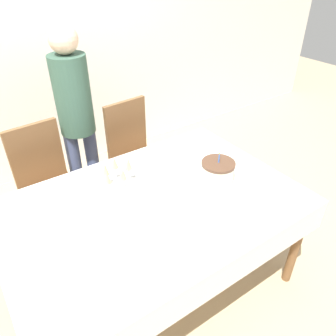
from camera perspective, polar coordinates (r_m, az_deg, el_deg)
The scene contains 13 objects.
ground_plane at distance 2.53m, azimuth -2.16°, elevation -19.22°, with size 12.00×12.00×0.00m, color tan.
wall_back at distance 3.39m, azimuth -21.89°, elevation 20.16°, with size 8.00×0.05×2.70m.
dining_table at distance 2.05m, azimuth -2.55°, elevation -8.19°, with size 1.76×1.19×0.75m.
dining_chair_far_left at distance 2.70m, azimuth -20.34°, elevation -2.06°, with size 0.45×0.45×0.97m.
dining_chair_far_right at distance 2.92m, azimuth -5.85°, elevation 2.95°, with size 0.46×0.46×0.97m.
birthday_cake at distance 2.15m, azimuth 8.65°, elevation -0.53°, with size 0.22×0.22×0.21m.
champagne_tray at distance 2.08m, azimuth -8.96°, elevation -1.42°, with size 0.29×0.29×0.18m.
plate_stack_main at distance 1.87m, azimuth -3.73°, elevation -8.33°, with size 0.25×0.25×0.03m.
plate_stack_dessert at distance 2.02m, azimuth -7.74°, elevation -4.90°, with size 0.19×0.19×0.03m.
cake_knife at distance 2.12m, azimuth 12.17°, elevation -3.90°, with size 0.29×0.12×0.00m.
fork_pile at distance 1.86m, azimuth -6.12°, elevation -8.93°, with size 0.18×0.09×0.02m.
napkin_pile at distance 1.94m, azimuth -9.24°, elevation -7.26°, with size 0.15×0.15×0.01m.
person_standing at distance 2.73m, azimuth -15.86°, elevation 9.70°, with size 0.28×0.28×1.60m.
Camera 1 is at (-0.79, -1.30, 2.02)m, focal length 35.00 mm.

